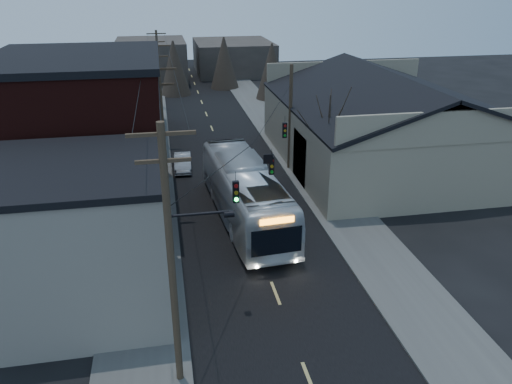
{
  "coord_description": "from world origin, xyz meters",
  "views": [
    {
      "loc": [
        -4.88,
        -12.42,
        14.69
      ],
      "look_at": [
        0.13,
        13.97,
        3.0
      ],
      "focal_mm": 35.0,
      "sensor_mm": 36.0,
      "label": 1
    }
  ],
  "objects": [
    {
      "name": "bare_tree",
      "position": [
        6.5,
        20.0,
        3.6
      ],
      "size": [
        0.4,
        0.4,
        7.2
      ],
      "primitive_type": "cone",
      "color": "black",
      "rests_on": "ground"
    },
    {
      "name": "bus",
      "position": [
        -0.09,
        16.47,
        1.9
      ],
      "size": [
        4.23,
        13.82,
        3.79
      ],
      "primitive_type": "imported",
      "rotation": [
        0.0,
        0.0,
        3.22
      ],
      "color": "silver",
      "rests_on": "ground"
    },
    {
      "name": "building_brick",
      "position": [
        -10.0,
        20.0,
        5.0
      ],
      "size": [
        10.0,
        12.0,
        10.0
      ],
      "primitive_type": "cube",
      "color": "black",
      "rests_on": "ground"
    },
    {
      "name": "utility_lines",
      "position": [
        -3.11,
        24.14,
        4.95
      ],
      "size": [
        11.24,
        45.28,
        10.5
      ],
      "color": "#382B1E",
      "rests_on": "ground"
    },
    {
      "name": "building_left_far",
      "position": [
        -9.5,
        36.0,
        3.5
      ],
      "size": [
        9.0,
        14.0,
        7.0
      ],
      "primitive_type": "cube",
      "color": "#332E29",
      "rests_on": "ground"
    },
    {
      "name": "road_surface",
      "position": [
        0.0,
        30.0,
        0.01
      ],
      "size": [
        9.0,
        110.0,
        0.02
      ],
      "primitive_type": "cube",
      "color": "black",
      "rests_on": "ground"
    },
    {
      "name": "sidewalk_left",
      "position": [
        -6.5,
        30.0,
        0.06
      ],
      "size": [
        4.0,
        110.0,
        0.12
      ],
      "primitive_type": "cube",
      "color": "#474744",
      "rests_on": "ground"
    },
    {
      "name": "warehouse",
      "position": [
        13.0,
        25.0,
        2.7
      ],
      "size": [
        16.16,
        20.6,
        7.73
      ],
      "color": "gray",
      "rests_on": "ground"
    },
    {
      "name": "building_far_left",
      "position": [
        -6.0,
        65.0,
        3.0
      ],
      "size": [
        10.0,
        12.0,
        6.0
      ],
      "primitive_type": "cube",
      "color": "#332E29",
      "rests_on": "ground"
    },
    {
      "name": "parked_car",
      "position": [
        -3.61,
        26.46,
        0.63
      ],
      "size": [
        1.48,
        3.86,
        1.26
      ],
      "primitive_type": "imported",
      "rotation": [
        0.0,
        0.0,
        -0.04
      ],
      "color": "#B1B5B9",
      "rests_on": "ground"
    },
    {
      "name": "sidewalk_right",
      "position": [
        6.5,
        30.0,
        0.06
      ],
      "size": [
        4.0,
        110.0,
        0.12
      ],
      "primitive_type": "cube",
      "color": "#474744",
      "rests_on": "ground"
    },
    {
      "name": "building_clapboard",
      "position": [
        -9.0,
        9.0,
        3.5
      ],
      "size": [
        8.0,
        8.0,
        7.0
      ],
      "primitive_type": "cube",
      "color": "gray",
      "rests_on": "ground"
    },
    {
      "name": "building_far_right",
      "position": [
        7.0,
        70.0,
        2.5
      ],
      "size": [
        12.0,
        14.0,
        5.0
      ],
      "primitive_type": "cube",
      "color": "#332E29",
      "rests_on": "ground"
    }
  ]
}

